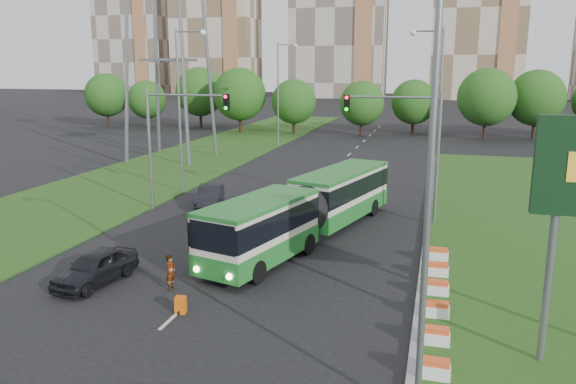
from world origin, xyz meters
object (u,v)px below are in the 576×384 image
(articulated_bus, at_px, (305,208))
(car_left_near, at_px, (95,267))
(traffic_mast_left, at_px, (171,130))
(pedestrian, at_px, (171,272))
(traffic_mast_median, at_px, (411,136))
(car_left_far, at_px, (210,196))
(shopping_trolley, at_px, (181,305))

(articulated_bus, height_order, car_left_near, articulated_bus)
(traffic_mast_left, distance_m, articulated_bus, 11.20)
(traffic_mast_left, distance_m, pedestrian, 14.61)
(traffic_mast_median, xyz_separation_m, car_left_near, (-12.64, -13.72, -4.61))
(traffic_mast_median, xyz_separation_m, traffic_mast_left, (-15.16, -1.00, 0.00))
(car_left_far, bearing_deg, traffic_mast_left, -156.39)
(traffic_mast_left, height_order, shopping_trolley, traffic_mast_left)
(traffic_mast_left, bearing_deg, pedestrian, -64.14)
(car_left_far, distance_m, pedestrian, 14.64)
(car_left_near, relative_size, pedestrian, 2.79)
(traffic_mast_left, height_order, car_left_far, traffic_mast_left)
(traffic_mast_left, height_order, articulated_bus, traffic_mast_left)
(car_left_far, relative_size, pedestrian, 2.82)
(articulated_bus, height_order, pedestrian, articulated_bus)
(pedestrian, relative_size, shopping_trolley, 2.28)
(traffic_mast_left, xyz_separation_m, shopping_trolley, (7.51, -14.58, -5.01))
(articulated_bus, bearing_deg, shopping_trolley, -87.14)
(car_left_far, height_order, shopping_trolley, car_left_far)
(articulated_bus, relative_size, shopping_trolley, 25.11)
(traffic_mast_left, xyz_separation_m, pedestrian, (6.05, -12.49, -4.58))
(pedestrian, distance_m, shopping_trolley, 2.59)
(articulated_bus, bearing_deg, traffic_mast_median, 57.63)
(car_left_far, height_order, pedestrian, pedestrian)
(pedestrian, bearing_deg, articulated_bus, -24.31)
(car_left_near, distance_m, pedestrian, 3.54)
(traffic_mast_median, bearing_deg, car_left_near, -132.65)
(articulated_bus, relative_size, car_left_far, 3.91)
(car_left_far, distance_m, shopping_trolley, 17.09)
(traffic_mast_median, bearing_deg, pedestrian, -124.02)
(traffic_mast_median, distance_m, car_left_far, 14.05)
(traffic_mast_left, relative_size, articulated_bus, 0.47)
(articulated_bus, xyz_separation_m, pedestrian, (-3.83, -8.68, -0.95))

